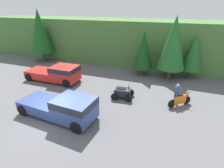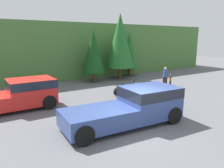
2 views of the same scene
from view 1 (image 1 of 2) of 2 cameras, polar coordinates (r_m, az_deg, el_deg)
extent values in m
plane|color=#5B5B60|center=(13.24, -17.92, -11.74)|extent=(80.00, 80.00, 0.00)
cube|color=#477538|center=(25.59, 3.68, 13.88)|extent=(44.00, 6.00, 5.76)
cylinder|color=brown|center=(27.78, -21.24, 8.40)|extent=(0.43, 0.43, 1.29)
cone|color=#19561E|center=(27.11, -22.43, 15.68)|extent=(3.16, 3.16, 5.89)
cylinder|color=brown|center=(20.94, 9.75, 4.26)|extent=(0.30, 0.30, 0.90)
cone|color=#144719|center=(20.23, 10.26, 10.95)|extent=(2.21, 2.21, 4.12)
cylinder|color=brown|center=(20.53, 18.12, 3.39)|extent=(0.40, 0.40, 1.20)
cone|color=#236628|center=(19.64, 19.41, 12.53)|extent=(2.95, 2.95, 5.49)
cylinder|color=brown|center=(21.76, 23.97, 3.19)|extent=(0.30, 0.30, 0.89)
cone|color=#236628|center=(21.08, 25.11, 9.43)|extent=(2.17, 2.17, 4.04)
cube|color=red|center=(18.92, -15.08, 3.33)|extent=(2.66, 2.16, 1.55)
cube|color=#1E232D|center=(18.75, -15.25, 4.77)|extent=(2.68, 2.18, 0.49)
cube|color=red|center=(20.80, -21.67, 3.22)|extent=(3.24, 2.17, 0.79)
cylinder|color=black|center=(19.49, -11.46, 2.50)|extent=(0.86, 0.29, 0.86)
cylinder|color=black|center=(17.98, -14.61, 0.26)|extent=(0.86, 0.29, 0.86)
cylinder|color=black|center=(22.22, -22.05, 3.91)|extent=(0.86, 0.29, 0.86)
cylinder|color=black|center=(20.91, -25.49, 2.05)|extent=(0.86, 0.29, 0.86)
cube|color=#334784|center=(12.41, -12.04, -8.02)|extent=(2.80, 2.32, 1.55)
cube|color=#1E232D|center=(12.15, -12.25, -6.00)|extent=(2.82, 2.34, 0.49)
cube|color=#334784|center=(14.37, -21.54, -6.25)|extent=(3.39, 2.36, 0.79)
cylinder|color=black|center=(13.02, -6.49, -8.92)|extent=(0.88, 0.34, 0.86)
cylinder|color=black|center=(11.71, -11.52, -13.64)|extent=(0.88, 0.34, 0.86)
cylinder|color=black|center=(15.75, -21.69, -4.36)|extent=(0.88, 0.34, 0.86)
cylinder|color=black|center=(14.68, -27.06, -7.58)|extent=(0.88, 0.34, 0.86)
cylinder|color=black|center=(15.77, 23.18, -4.89)|extent=(0.59, 0.55, 0.71)
cylinder|color=black|center=(14.81, 18.94, -6.12)|extent=(0.59, 0.55, 0.71)
cube|color=orange|center=(15.18, 21.25, -4.77)|extent=(0.97, 0.90, 0.72)
cylinder|color=#B7B7BC|center=(15.55, 23.30, -3.59)|extent=(0.26, 0.24, 0.80)
cylinder|color=black|center=(15.38, 23.55, -2.22)|extent=(0.43, 0.47, 0.04)
cube|color=black|center=(14.88, 20.92, -3.61)|extent=(0.73, 0.68, 0.06)
cylinder|color=black|center=(15.91, 6.12, -2.83)|extent=(0.62, 0.28, 0.60)
cylinder|color=black|center=(14.95, 5.47, -4.72)|extent=(0.62, 0.28, 0.60)
cylinder|color=black|center=(16.11, 1.69, -2.34)|extent=(0.62, 0.28, 0.60)
cylinder|color=black|center=(15.15, 0.76, -4.16)|extent=(0.62, 0.28, 0.60)
cube|color=#1E232D|center=(15.40, 3.53, -2.66)|extent=(1.45, 0.99, 0.65)
cylinder|color=black|center=(15.11, 5.45, -1.18)|extent=(0.06, 0.06, 0.35)
cylinder|color=black|center=(15.03, 5.48, -0.58)|extent=(0.15, 1.03, 0.04)
cube|color=black|center=(15.26, 3.03, -1.38)|extent=(0.84, 0.57, 0.08)
cylinder|color=black|center=(15.59, 19.87, -4.32)|extent=(0.26, 0.26, 0.88)
cylinder|color=black|center=(15.45, 20.30, -4.65)|extent=(0.26, 0.26, 0.88)
cylinder|color=#2D5199|center=(15.19, 20.50, -1.94)|extent=(0.51, 0.51, 0.66)
sphere|color=tan|center=(15.00, 20.74, -0.41)|extent=(0.33, 0.33, 0.24)
camera|label=2|loc=(13.91, -63.35, -3.50)|focal=35.00mm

